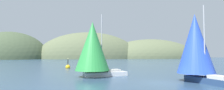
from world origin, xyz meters
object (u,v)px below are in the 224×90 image
(sailboat_green_sail, at_px, (93,47))
(channel_buoy, at_px, (68,67))
(sailboat_blue_spinnaker, at_px, (196,45))
(sailboat_white_mainsail, at_px, (202,51))

(sailboat_green_sail, relative_size, channel_buoy, 3.53)
(channel_buoy, bearing_deg, sailboat_blue_spinnaker, -59.34)
(sailboat_green_sail, relative_size, sailboat_blue_spinnaker, 1.04)
(sailboat_green_sail, bearing_deg, channel_buoy, 101.44)
(sailboat_white_mainsail, bearing_deg, sailboat_blue_spinnaker, -128.80)
(sailboat_white_mainsail, relative_size, sailboat_green_sail, 0.89)
(sailboat_green_sail, height_order, sailboat_blue_spinnaker, sailboat_green_sail)
(sailboat_white_mainsail, distance_m, sailboat_green_sail, 40.81)
(sailboat_white_mainsail, distance_m, sailboat_blue_spinnaker, 36.83)
(sailboat_green_sail, distance_m, sailboat_blue_spinnaker, 13.78)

